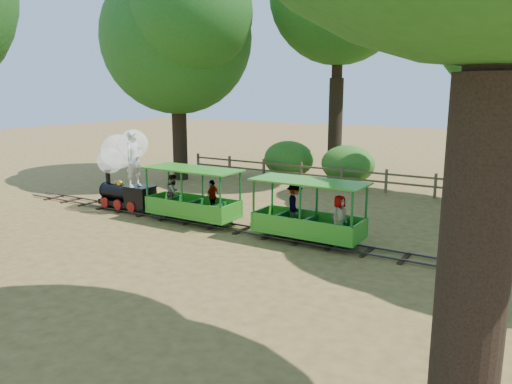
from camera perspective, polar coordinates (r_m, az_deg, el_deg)
The scene contains 10 objects.
ground at distance 14.98m, azimuth 1.66°, elevation -5.02°, with size 90.00×90.00×0.00m, color #9D8144.
track at distance 14.96m, azimuth 1.66°, elevation -4.77°, with size 22.00×1.00×0.10m.
locomotive at distance 18.40m, azimuth -14.94°, elevation 3.16°, with size 2.60×1.22×2.98m.
carriage_front at distance 16.46m, azimuth -7.43°, elevation -0.90°, with size 3.27×1.34×1.70m.
carriage_rear at distance 14.28m, azimuth 6.03°, elevation -2.65°, with size 3.27×1.47×1.70m.
oak_nw at distance 24.42m, azimuth -9.00°, elevation 17.80°, with size 8.67×7.63×10.07m.
fence at distance 21.97m, azimuth 12.17°, elevation 1.68°, with size 18.10×0.10×1.00m.
shrub_west at distance 24.82m, azimuth 3.75°, elevation 3.79°, with size 2.59×1.99×1.79m, color #2D6B1E.
shrub_mid_w at distance 23.55m, azimuth 10.45°, elevation 3.15°, with size 2.54×1.96×1.76m, color #2D6B1E.
shrub_mid_e at distance 22.18m, azimuth 24.69°, elevation 1.16°, with size 1.90×1.46×1.31m, color #2D6B1E.
Camera 1 is at (7.16, -12.43, 4.32)m, focal length 35.00 mm.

